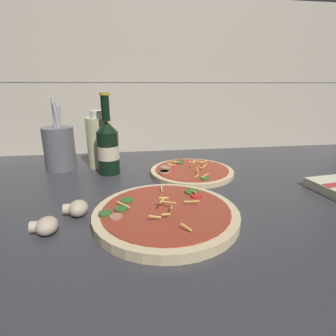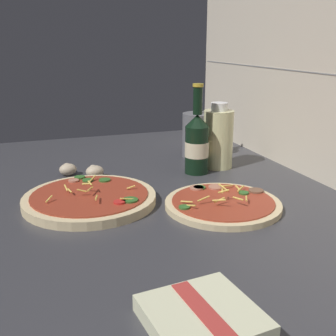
{
  "view_description": "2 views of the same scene",
  "coord_description": "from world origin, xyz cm",
  "px_view_note": "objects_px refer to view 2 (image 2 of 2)",
  "views": [
    {
      "loc": [
        -18.33,
        -61.81,
        29.13
      ],
      "look_at": [
        -8.28,
        4.73,
        7.64
      ],
      "focal_mm": 28.0,
      "sensor_mm": 36.0,
      "label": 1
    },
    {
      "loc": [
        78.35,
        -26.2,
        37.95
      ],
      "look_at": [
        -12.22,
        5.34,
        8.73
      ],
      "focal_mm": 45.0,
      "sensor_mm": 36.0,
      "label": 2
    }
  ],
  "objects_px": {
    "beer_bottle": "(197,143)",
    "mushroom_right": "(95,171)",
    "pizza_far": "(223,204)",
    "utensil_crock": "(198,134)",
    "dish_towel": "(202,318)",
    "mushroom_left": "(68,169)",
    "oil_bottle": "(218,138)",
    "pizza_near": "(90,198)"
  },
  "relations": [
    {
      "from": "mushroom_left",
      "to": "utensil_crock",
      "type": "bearing_deg",
      "value": 98.86
    },
    {
      "from": "pizza_near",
      "to": "mushroom_left",
      "type": "relative_size",
      "value": 6.09
    },
    {
      "from": "beer_bottle",
      "to": "oil_bottle",
      "type": "bearing_deg",
      "value": 111.37
    },
    {
      "from": "beer_bottle",
      "to": "utensil_crock",
      "type": "relative_size",
      "value": 1.08
    },
    {
      "from": "mushroom_right",
      "to": "dish_towel",
      "type": "height_order",
      "value": "mushroom_right"
    },
    {
      "from": "pizza_near",
      "to": "utensil_crock",
      "type": "distance_m",
      "value": 0.49
    },
    {
      "from": "beer_bottle",
      "to": "dish_towel",
      "type": "height_order",
      "value": "beer_bottle"
    },
    {
      "from": "mushroom_left",
      "to": "dish_towel",
      "type": "relative_size",
      "value": 0.32
    },
    {
      "from": "pizza_near",
      "to": "pizza_far",
      "type": "distance_m",
      "value": 0.3
    },
    {
      "from": "pizza_near",
      "to": "mushroom_right",
      "type": "height_order",
      "value": "pizza_near"
    },
    {
      "from": "beer_bottle",
      "to": "oil_bottle",
      "type": "distance_m",
      "value": 0.08
    },
    {
      "from": "mushroom_left",
      "to": "utensil_crock",
      "type": "distance_m",
      "value": 0.42
    },
    {
      "from": "pizza_far",
      "to": "oil_bottle",
      "type": "relative_size",
      "value": 1.37
    },
    {
      "from": "beer_bottle",
      "to": "mushroom_right",
      "type": "xyz_separation_m",
      "value": [
        -0.05,
        -0.27,
        -0.07
      ]
    },
    {
      "from": "oil_bottle",
      "to": "mushroom_right",
      "type": "relative_size",
      "value": 3.71
    },
    {
      "from": "pizza_far",
      "to": "utensil_crock",
      "type": "relative_size",
      "value": 1.13
    },
    {
      "from": "oil_bottle",
      "to": "mushroom_right",
      "type": "xyz_separation_m",
      "value": [
        -0.02,
        -0.35,
        -0.07
      ]
    },
    {
      "from": "mushroom_right",
      "to": "mushroom_left",
      "type": "bearing_deg",
      "value": -124.47
    },
    {
      "from": "mushroom_left",
      "to": "mushroom_right",
      "type": "xyz_separation_m",
      "value": [
        0.05,
        0.07,
        0.0
      ]
    },
    {
      "from": "dish_towel",
      "to": "utensil_crock",
      "type": "bearing_deg",
      "value": 157.4
    },
    {
      "from": "beer_bottle",
      "to": "utensil_crock",
      "type": "height_order",
      "value": "beer_bottle"
    },
    {
      "from": "mushroom_left",
      "to": "utensil_crock",
      "type": "xyz_separation_m",
      "value": [
        -0.06,
        0.41,
        0.06
      ]
    },
    {
      "from": "oil_bottle",
      "to": "dish_towel",
      "type": "distance_m",
      "value": 0.72
    },
    {
      "from": "pizza_far",
      "to": "dish_towel",
      "type": "height_order",
      "value": "pizza_far"
    },
    {
      "from": "oil_bottle",
      "to": "pizza_far",
      "type": "bearing_deg",
      "value": -23.35
    },
    {
      "from": "oil_bottle",
      "to": "mushroom_right",
      "type": "height_order",
      "value": "oil_bottle"
    },
    {
      "from": "mushroom_right",
      "to": "dish_towel",
      "type": "relative_size",
      "value": 0.33
    },
    {
      "from": "oil_bottle",
      "to": "mushroom_left",
      "type": "relative_size",
      "value": 3.82
    },
    {
      "from": "pizza_near",
      "to": "mushroom_left",
      "type": "bearing_deg",
      "value": -174.2
    },
    {
      "from": "utensil_crock",
      "to": "pizza_far",
      "type": "bearing_deg",
      "value": -15.48
    },
    {
      "from": "beer_bottle",
      "to": "dish_towel",
      "type": "relative_size",
      "value": 1.61
    },
    {
      "from": "utensil_crock",
      "to": "dish_towel",
      "type": "xyz_separation_m",
      "value": [
        0.77,
        -0.32,
        -0.06
      ]
    },
    {
      "from": "mushroom_left",
      "to": "dish_towel",
      "type": "xyz_separation_m",
      "value": [
        0.71,
        0.09,
        -0.0
      ]
    },
    {
      "from": "beer_bottle",
      "to": "dish_towel",
      "type": "distance_m",
      "value": 0.66
    },
    {
      "from": "dish_towel",
      "to": "pizza_far",
      "type": "bearing_deg",
      "value": 150.0
    },
    {
      "from": "mushroom_left",
      "to": "mushroom_right",
      "type": "height_order",
      "value": "same"
    },
    {
      "from": "beer_bottle",
      "to": "mushroom_right",
      "type": "relative_size",
      "value": 4.85
    },
    {
      "from": "pizza_near",
      "to": "mushroom_right",
      "type": "bearing_deg",
      "value": 167.01
    },
    {
      "from": "pizza_near",
      "to": "beer_bottle",
      "type": "distance_m",
      "value": 0.35
    },
    {
      "from": "pizza_near",
      "to": "beer_bottle",
      "type": "bearing_deg",
      "value": 112.77
    },
    {
      "from": "pizza_far",
      "to": "utensil_crock",
      "type": "distance_m",
      "value": 0.43
    },
    {
      "from": "pizza_far",
      "to": "beer_bottle",
      "type": "xyz_separation_m",
      "value": [
        -0.25,
        0.04,
        0.08
      ]
    }
  ]
}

